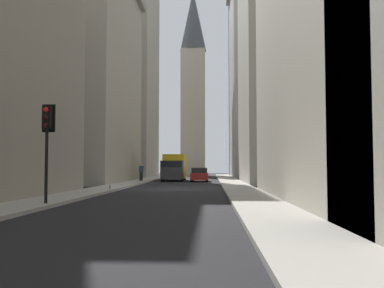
% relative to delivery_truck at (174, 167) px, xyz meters
% --- Properties ---
extents(ground_plane, '(135.00, 135.00, 0.00)m').
position_rel_delivery_truck_xyz_m(ground_plane, '(-15.95, -1.40, -1.46)').
color(ground_plane, black).
extents(sidewalk_right, '(90.00, 2.20, 0.14)m').
position_rel_delivery_truck_xyz_m(sidewalk_right, '(-15.95, 3.10, -1.39)').
color(sidewalk_right, '#A8A399').
rests_on(sidewalk_right, ground_plane).
extents(sidewalk_left, '(90.00, 2.20, 0.14)m').
position_rel_delivery_truck_xyz_m(sidewalk_left, '(-15.95, -5.90, -1.39)').
color(sidewalk_left, '#A8A399').
rests_on(sidewalk_left, ground_plane).
extents(building_left_far, '(13.32, 10.50, 31.36)m').
position_rel_delivery_truck_xyz_m(building_left_far, '(15.26, -11.99, 14.23)').
color(building_left_far, '#B7B2A5').
rests_on(building_left_far, ground_plane).
extents(building_left_midfar, '(13.01, 10.00, 26.74)m').
position_rel_delivery_truck_xyz_m(building_left_midfar, '(-5.66, -12.00, 11.91)').
color(building_left_midfar, '#B7B2A5').
rests_on(building_left_midfar, ground_plane).
extents(building_right_far, '(12.84, 10.50, 32.24)m').
position_rel_delivery_truck_xyz_m(building_right_far, '(14.01, 9.20, 14.67)').
color(building_right_far, '#A8A091').
rests_on(building_right_far, ground_plane).
extents(building_right_midfar, '(16.60, 10.50, 22.81)m').
position_rel_delivery_truck_xyz_m(building_right_midfar, '(-4.86, 9.19, 9.96)').
color(building_right_midfar, '#A8A091').
rests_on(building_right_midfar, ground_plane).
extents(church_spire, '(4.41, 4.41, 31.70)m').
position_rel_delivery_truck_xyz_m(church_spire, '(24.82, -1.02, 15.08)').
color(church_spire, beige).
rests_on(church_spire, ground_plane).
extents(delivery_truck, '(6.46, 2.25, 2.84)m').
position_rel_delivery_truck_xyz_m(delivery_truck, '(0.00, 0.00, 0.00)').
color(delivery_truck, yellow).
rests_on(delivery_truck, ground_plane).
extents(sedan_red, '(4.30, 1.78, 1.42)m').
position_rel_delivery_truck_xyz_m(sedan_red, '(-1.72, -2.80, -0.80)').
color(sedan_red, maroon).
rests_on(sedan_red, ground_plane).
extents(traffic_light_foreground, '(0.43, 0.52, 3.86)m').
position_rel_delivery_truck_xyz_m(traffic_light_foreground, '(-29.28, 2.41, 1.52)').
color(traffic_light_foreground, black).
rests_on(traffic_light_foreground, sidewalk_right).
extents(pedestrian, '(0.26, 0.44, 1.71)m').
position_rel_delivery_truck_xyz_m(pedestrian, '(-3.68, 2.98, -0.39)').
color(pedestrian, black).
rests_on(pedestrian, sidewalk_right).
extents(discarded_bottle, '(0.07, 0.07, 0.27)m').
position_rel_delivery_truck_xyz_m(discarded_bottle, '(-19.22, 2.34, -1.21)').
color(discarded_bottle, brown).
rests_on(discarded_bottle, sidewalk_right).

